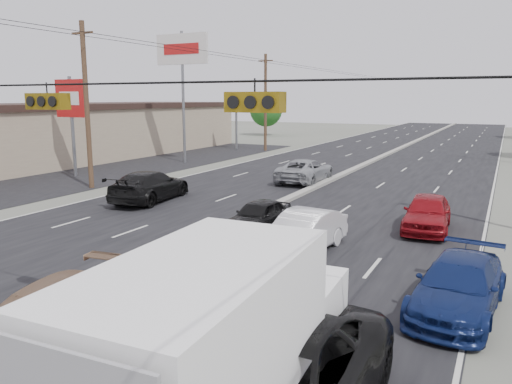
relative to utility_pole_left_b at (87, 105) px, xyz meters
The scene contains 21 objects.
ground 20.18m from the utility_pole_left_b, 50.19° to the right, with size 200.00×200.00×0.00m, color #606356.
road_surface 20.18m from the utility_pole_left_b, 50.19° to the left, with size 20.00×160.00×0.02m, color black.
center_median 20.16m from the utility_pole_left_b, 50.19° to the left, with size 0.50×160.00×0.20m, color gray.
strip_mall 17.03m from the utility_pole_left_b, 143.47° to the left, with size 12.00×42.00×4.60m, color tan.
parking_lot 12.10m from the utility_pole_left_b, 114.23° to the left, with size 10.00×42.00×0.02m, color black.
utility_pole_left_b is the anchor object (origin of this frame).
utility_pole_left_c 25.00m from the utility_pole_left_b, 90.00° to the left, with size 1.60×0.30×10.00m.
traffic_signals 20.45m from the utility_pole_left_b, 47.18° to the right, with size 25.00×0.30×0.54m.
pole_sign_mid 5.41m from the utility_pole_left_b, 146.31° to the left, with size 2.60×0.25×7.00m.
pole_sign_billboard 13.68m from the utility_pole_left_b, 98.75° to the left, with size 5.00×0.25×11.00m.
pole_sign_far 25.25m from the utility_pole_left_b, 97.97° to the left, with size 2.20×0.25×6.00m.
tree_left_far 46.01m from the utility_pole_left_b, 101.92° to the left, with size 4.80×4.80×6.12m.
box_truck 25.57m from the utility_pole_left_b, 40.72° to the right, with size 2.56×6.60×3.30m.
tan_sedan 22.13m from the utility_pole_left_b, 47.53° to the right, with size 2.26×5.56×1.61m, color #886549.
red_sedan 19.13m from the utility_pole_left_b, 34.62° to the right, with size 1.50×4.32×1.42m, color maroon.
queue_car_a 15.30m from the utility_pole_left_b, 18.30° to the right, with size 1.57×3.91×1.33m, color black.
queue_car_b 18.32m from the utility_pole_left_b, 21.09° to the right, with size 1.57×4.51×1.49m, color silver.
queue_car_d 24.41m from the utility_pole_left_b, 23.03° to the right, with size 1.96×4.83×1.40m, color navy.
queue_car_e 20.66m from the utility_pole_left_b, ahead, with size 1.81×4.50×1.53m, color maroon.
oncoming_near 7.37m from the utility_pole_left_b, 14.87° to the right, with size 2.31×5.68×1.65m, color black.
oncoming_far 14.35m from the utility_pole_left_b, 35.76° to the left, with size 2.56×5.56×1.54m, color #93959A.
Camera 1 is at (10.41, -7.72, 5.52)m, focal length 35.00 mm.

